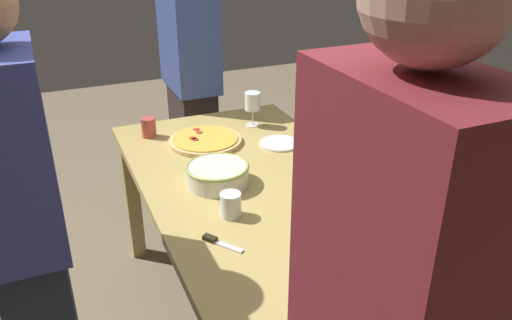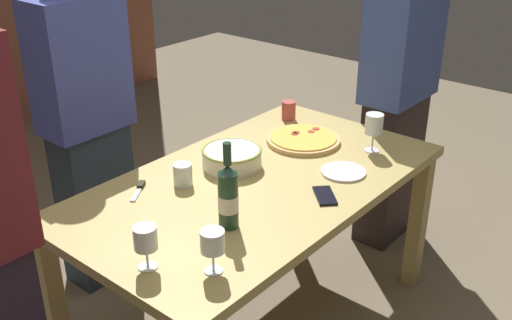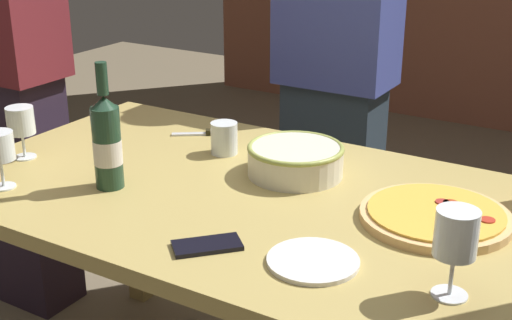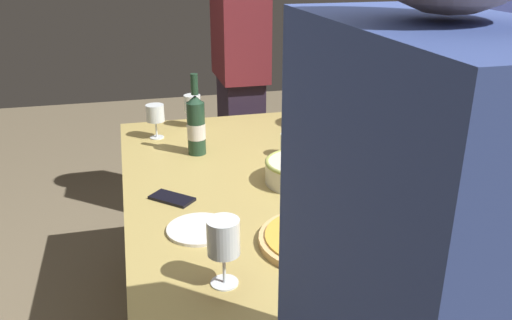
{
  "view_description": "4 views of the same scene",
  "coord_description": "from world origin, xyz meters",
  "views": [
    {
      "loc": [
        -1.71,
        0.74,
        1.74
      ],
      "look_at": [
        0.0,
        0.0,
        0.84
      ],
      "focal_mm": 36.27,
      "sensor_mm": 36.0,
      "label": 1
    },
    {
      "loc": [
        -1.66,
        -1.39,
        1.87
      ],
      "look_at": [
        0.0,
        0.0,
        0.84
      ],
      "focal_mm": 42.12,
      "sensor_mm": 36.0,
      "label": 2
    },
    {
      "loc": [
        0.82,
        -1.36,
        1.45
      ],
      "look_at": [
        0.0,
        0.0,
        0.84
      ],
      "focal_mm": 49.25,
      "sensor_mm": 36.0,
      "label": 3
    },
    {
      "loc": [
        1.6,
        -0.4,
        1.51
      ],
      "look_at": [
        0.0,
        0.0,
        0.84
      ],
      "focal_mm": 36.73,
      "sensor_mm": 36.0,
      "label": 4
    }
  ],
  "objects": [
    {
      "name": "wine_glass_near_pizza",
      "position": [
        0.55,
        -0.22,
        0.87
      ],
      "size": [
        0.08,
        0.08,
        0.17
      ],
      "color": "white",
      "rests_on": "dining_table"
    },
    {
      "name": "pizza",
      "position": [
        0.43,
        0.07,
        0.76
      ],
      "size": [
        0.34,
        0.34,
        0.03
      ],
      "color": "#E1B170",
      "rests_on": "dining_table"
    },
    {
      "name": "cup_ceramic",
      "position": [
        -0.22,
        0.19,
        0.8
      ],
      "size": [
        0.08,
        0.08,
        0.09
      ],
      "primitive_type": "cylinder",
      "color": "white",
      "rests_on": "dining_table"
    },
    {
      "name": "dining_table",
      "position": [
        0.0,
        0.0,
        0.66
      ],
      "size": [
        1.6,
        0.9,
        0.75
      ],
      "color": "tan",
      "rests_on": "ground"
    },
    {
      "name": "serving_bowl",
      "position": [
        0.03,
        0.16,
        0.79
      ],
      "size": [
        0.25,
        0.25,
        0.08
      ],
      "color": "silver",
      "rests_on": "dining_table"
    },
    {
      "name": "wine_glass_far_left",
      "position": [
        -0.56,
        -0.3,
        0.86
      ],
      "size": [
        0.08,
        0.08,
        0.15
      ],
      "color": "white",
      "rests_on": "dining_table"
    },
    {
      "name": "side_plate",
      "position": [
        0.28,
        -0.24,
        0.76
      ],
      "size": [
        0.19,
        0.19,
        0.01
      ],
      "primitive_type": "cylinder",
      "color": "white",
      "rests_on": "dining_table"
    },
    {
      "name": "wine_bottle",
      "position": [
        -0.34,
        -0.16,
        0.87
      ],
      "size": [
        0.07,
        0.07,
        0.32
      ],
      "color": "#203E2B",
      "rests_on": "dining_table"
    },
    {
      "name": "cell_phone",
      "position": [
        0.06,
        -0.3,
        0.76
      ],
      "size": [
        0.15,
        0.15,
        0.01
      ],
      "primitive_type": "cube",
      "rotation": [
        0.0,
        0.0,
        5.52
      ],
      "color": "black",
      "rests_on": "dining_table"
    },
    {
      "name": "cup_amber",
      "position": [
        0.61,
        0.3,
        0.8
      ],
      "size": [
        0.07,
        0.07,
        0.1
      ],
      "primitive_type": "cylinder",
      "color": "#B7473F",
      "rests_on": "dining_table"
    },
    {
      "name": "person_host",
      "position": [
        -1.1,
        0.19,
        0.9
      ],
      "size": [
        0.4,
        0.24,
        1.75
      ],
      "rotation": [
        0.0,
        0.0,
        -0.17
      ],
      "color": "#2C2032",
      "rests_on": "ground"
    },
    {
      "name": "wine_glass_by_bottle",
      "position": [
        -0.68,
        -0.13,
        0.85
      ],
      "size": [
        0.08,
        0.08,
        0.15
      ],
      "color": "white",
      "rests_on": "dining_table"
    },
    {
      "name": "person_guest_left",
      "position": [
        -0.19,
        0.86,
        0.83
      ],
      "size": [
        0.4,
        0.24,
        1.63
      ],
      "rotation": [
        0.0,
        0.0,
        -1.35
      ],
      "color": "#25323D",
      "rests_on": "ground"
    },
    {
      "name": "pizza_knife",
      "position": [
        -0.36,
        0.29,
        0.76
      ],
      "size": [
        0.14,
        0.11,
        0.02
      ],
      "color": "silver",
      "rests_on": "dining_table"
    }
  ]
}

